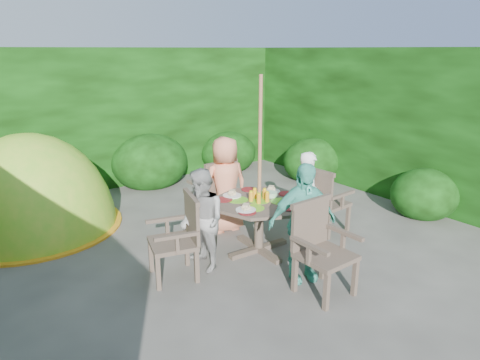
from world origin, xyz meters
TOP-DOWN VIEW (x-y plane):
  - ground at (0.00, 0.00)m, footprint 60.00×60.00m
  - hedge_enclosure at (0.00, 1.33)m, footprint 9.00×9.00m
  - patio_table at (0.48, -0.09)m, footprint 1.23×1.23m
  - parasol_pole at (0.47, -0.09)m, footprint 0.05×0.05m
  - garden_chair_right at (1.57, -0.15)m, footprint 0.51×0.57m
  - garden_chair_left at (-0.63, -0.05)m, footprint 0.61×0.66m
  - garden_chair_back at (0.54, 1.01)m, footprint 0.58×0.53m
  - garden_chair_front at (0.41, -1.18)m, footprint 0.58×0.52m
  - child_right at (1.27, -0.13)m, footprint 0.40×0.50m
  - child_left at (-0.33, -0.05)m, footprint 0.49×0.61m
  - child_back at (0.51, 0.71)m, footprint 0.71×0.51m
  - child_front at (0.43, -0.89)m, footprint 0.85×0.56m
  - dome_tent at (-1.66, 2.38)m, footprint 2.67×2.67m

SIDE VIEW (x-z plane):
  - ground at x=0.00m, z-range 0.00..0.00m
  - dome_tent at x=-1.66m, z-range -1.37..1.38m
  - garden_chair_right at x=1.57m, z-range 0.03..0.94m
  - garden_chair_left at x=-0.63m, z-range 0.03..0.95m
  - garden_chair_back at x=0.54m, z-range 0.03..0.97m
  - garden_chair_front at x=0.41m, z-range 0.03..0.98m
  - patio_table at x=0.48m, z-range 0.17..0.98m
  - child_right at x=1.27m, z-range 0.00..1.20m
  - child_left at x=-0.33m, z-range 0.00..1.20m
  - child_front at x=0.43m, z-range 0.00..1.34m
  - child_back at x=0.51m, z-range 0.00..1.35m
  - parasol_pole at x=0.47m, z-range 0.00..2.20m
  - hedge_enclosure at x=0.00m, z-range 0.00..2.50m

